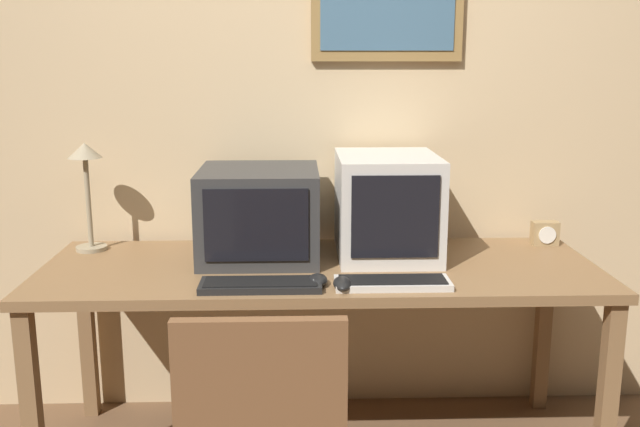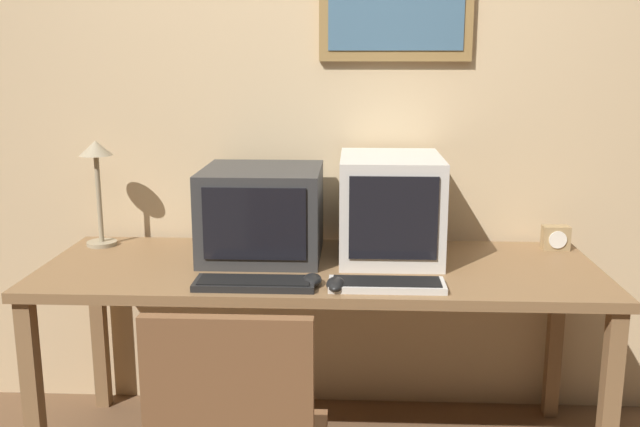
% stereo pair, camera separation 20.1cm
% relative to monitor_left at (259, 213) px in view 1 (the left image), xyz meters
% --- Properties ---
extents(wall_back, '(8.00, 0.08, 2.60)m').
position_rel_monitor_left_xyz_m(wall_back, '(0.23, 0.32, 0.39)').
color(wall_back, '#D1B284').
rests_on(wall_back, ground_plane).
extents(desk, '(2.01, 0.74, 0.74)m').
position_rel_monitor_left_xyz_m(desk, '(0.22, -0.12, -0.24)').
color(desk, olive).
rests_on(desk, ground_plane).
extents(monitor_left, '(0.44, 0.45, 0.34)m').
position_rel_monitor_left_xyz_m(monitor_left, '(0.00, 0.00, 0.00)').
color(monitor_left, '#333333').
rests_on(monitor_left, desk).
extents(monitor_right, '(0.37, 0.47, 0.38)m').
position_rel_monitor_left_xyz_m(monitor_right, '(0.48, 0.01, 0.02)').
color(monitor_right, beige).
rests_on(monitor_right, desk).
extents(keyboard_main, '(0.40, 0.14, 0.03)m').
position_rel_monitor_left_xyz_m(keyboard_main, '(0.02, -0.38, -0.16)').
color(keyboard_main, black).
rests_on(keyboard_main, desk).
extents(keyboard_side, '(0.38, 0.14, 0.03)m').
position_rel_monitor_left_xyz_m(keyboard_side, '(0.45, -0.38, -0.16)').
color(keyboard_side, beige).
rests_on(keyboard_side, desk).
extents(mouse_near_keyboard, '(0.06, 0.12, 0.04)m').
position_rel_monitor_left_xyz_m(mouse_near_keyboard, '(0.29, -0.40, -0.15)').
color(mouse_near_keyboard, black).
rests_on(mouse_near_keyboard, desk).
extents(mouse_far_corner, '(0.06, 0.10, 0.04)m').
position_rel_monitor_left_xyz_m(mouse_far_corner, '(0.21, -0.36, -0.15)').
color(mouse_far_corner, black).
rests_on(mouse_far_corner, desk).
extents(desk_clock, '(0.10, 0.06, 0.10)m').
position_rel_monitor_left_xyz_m(desk_clock, '(1.14, 0.13, -0.12)').
color(desk_clock, '#A38456').
rests_on(desk_clock, desk).
extents(desk_lamp, '(0.13, 0.13, 0.42)m').
position_rel_monitor_left_xyz_m(desk_lamp, '(-0.67, 0.11, 0.14)').
color(desk_lamp, tan).
rests_on(desk_lamp, desk).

